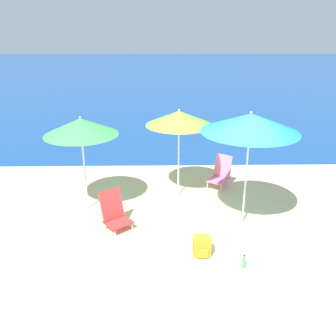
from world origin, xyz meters
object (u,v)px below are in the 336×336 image
(beach_umbrella_lime, at_px, (179,118))
(beach_umbrella_teal, at_px, (250,123))
(water_bottle, at_px, (244,263))
(beach_chair_pink, at_px, (221,173))
(beach_chair_red, at_px, (114,212))
(backpack_orange, at_px, (202,246))
(beach_umbrella_green, at_px, (81,127))

(beach_umbrella_lime, bearing_deg, beach_umbrella_teal, -47.18)
(water_bottle, bearing_deg, beach_umbrella_teal, 79.28)
(beach_umbrella_lime, xyz_separation_m, water_bottle, (1.03, -3.05, -1.86))
(beach_chair_pink, height_order, beach_chair_red, beach_chair_pink)
(beach_umbrella_teal, height_order, beach_chair_red, beach_umbrella_teal)
(water_bottle, bearing_deg, beach_chair_pink, 88.40)
(beach_chair_pink, relative_size, backpack_orange, 2.14)
(beach_chair_red, height_order, water_bottle, beach_chair_red)
(beach_umbrella_green, relative_size, water_bottle, 8.18)
(beach_chair_pink, bearing_deg, beach_umbrella_teal, -50.00)
(beach_umbrella_green, xyz_separation_m, water_bottle, (3.18, -2.32, -1.86))
(beach_chair_pink, height_order, backpack_orange, beach_chair_pink)
(beach_umbrella_lime, xyz_separation_m, backpack_orange, (0.33, -2.64, -1.77))
(beach_umbrella_green, distance_m, backpack_orange, 3.59)
(beach_umbrella_teal, distance_m, beach_chair_red, 3.32)
(backpack_orange, bearing_deg, beach_chair_red, 148.76)
(beach_umbrella_lime, relative_size, beach_umbrella_green, 0.99)
(beach_umbrella_green, xyz_separation_m, beach_chair_pink, (3.27, 1.19, -1.58))
(beach_umbrella_lime, xyz_separation_m, beach_chair_pink, (1.13, 0.46, -1.57))
(beach_umbrella_teal, distance_m, backpack_orange, 2.57)
(beach_umbrella_lime, relative_size, beach_chair_red, 2.67)
(backpack_orange, bearing_deg, beach_umbrella_green, 142.30)
(beach_umbrella_teal, bearing_deg, beach_chair_red, -176.92)
(backpack_orange, xyz_separation_m, water_bottle, (0.70, -0.41, -0.09))
(water_bottle, bearing_deg, beach_chair_red, 149.13)
(beach_umbrella_lime, xyz_separation_m, beach_umbrella_green, (-2.15, -0.73, 0.00))
(backpack_orange, bearing_deg, beach_umbrella_teal, 49.95)
(beach_umbrella_green, relative_size, beach_chair_red, 2.69)
(beach_umbrella_teal, height_order, beach_umbrella_green, beach_umbrella_teal)
(beach_chair_red, bearing_deg, beach_umbrella_teal, -37.06)
(beach_umbrella_lime, distance_m, water_bottle, 3.72)
(beach_chair_pink, bearing_deg, water_bottle, -57.80)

